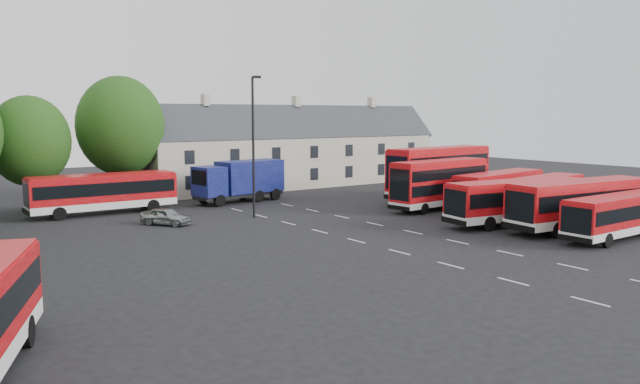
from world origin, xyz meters
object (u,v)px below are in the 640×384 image
Objects in this scene: box_truck at (240,179)px; silver_car at (166,216)px; bus_dd_south at (440,181)px; lamppost at (254,143)px; bus_row_a at (620,213)px.

box_truck is 2.37× the size of silver_car.
bus_dd_south is 0.94× the size of lamppost.
bus_row_a is at bearing -95.13° from bus_dd_south.
bus_row_a is 15.81m from bus_dd_south.
box_truck is at bearing 68.31° from lamppost.
bus_row_a is 1.13× the size of box_truck.
silver_car is (-21.86, 22.05, -1.06)m from bus_row_a.
box_truck is at bearing 1.48° from silver_car.
box_truck is 0.81× the size of lamppost.
lamppost is at bearing 155.50° from bus_dd_south.
silver_car is (-21.90, 6.25, -1.74)m from bus_dd_south.
silver_car is 0.34× the size of lamppost.
bus_row_a reaches higher than silver_car.
bus_dd_south reaches higher than box_truck.
bus_row_a is 31.74m from box_truck.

